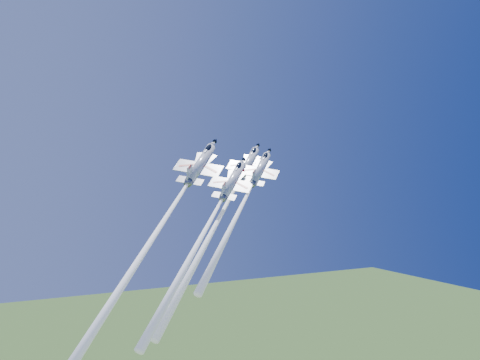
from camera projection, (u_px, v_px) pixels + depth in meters
name	position (u px, v px, depth m)	size (l,w,h in m)	color
jet_lead	(219.00, 218.00, 109.26)	(31.26, 31.33, 40.02)	silver
jet_left	(151.00, 240.00, 101.30)	(39.43, 39.72, 50.90)	silver
jet_right	(241.00, 206.00, 106.01)	(24.12, 23.77, 30.04)	silver
jet_slot	(205.00, 231.00, 100.04)	(27.87, 27.67, 35.14)	silver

